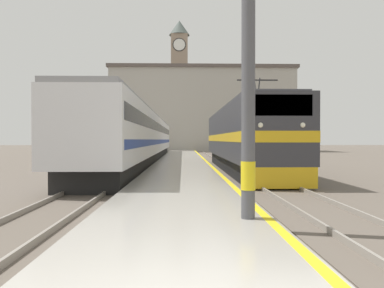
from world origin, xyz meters
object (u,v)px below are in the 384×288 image
(catenary_mast, at_px, (252,17))
(clock_tower, at_px, (179,82))
(passenger_train, at_px, (144,137))
(locomotive_train, at_px, (242,138))

(catenary_mast, height_order, clock_tower, clock_tower)
(passenger_train, height_order, catenary_mast, catenary_mast)
(passenger_train, bearing_deg, catenary_mast, -78.99)
(locomotive_train, height_order, passenger_train, locomotive_train)
(locomotive_train, xyz_separation_m, clock_tower, (-4.39, 48.67, 11.04))
(locomotive_train, relative_size, catenary_mast, 2.18)
(locomotive_train, distance_m, passenger_train, 11.93)
(passenger_train, height_order, clock_tower, clock_tower)
(locomotive_train, relative_size, passenger_train, 0.45)
(locomotive_train, xyz_separation_m, passenger_train, (-7.11, 9.57, 0.13))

